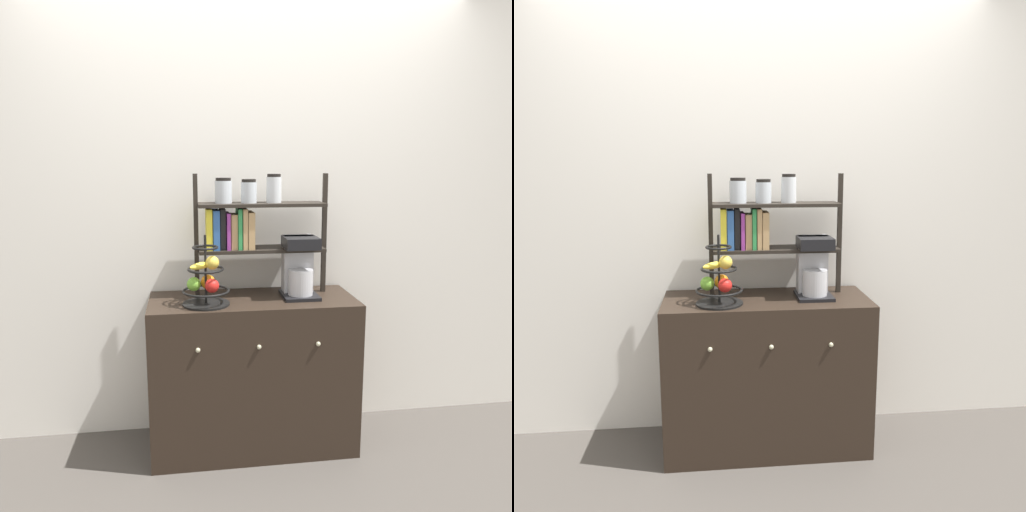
# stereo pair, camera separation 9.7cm
# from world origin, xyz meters

# --- Properties ---
(ground_plane) EXTENTS (12.00, 12.00, 0.00)m
(ground_plane) POSITION_xyz_m (0.00, 0.00, 0.00)
(ground_plane) COLOR #47423D
(wall_back) EXTENTS (7.00, 0.05, 2.60)m
(wall_back) POSITION_xyz_m (0.00, 0.51, 1.30)
(wall_back) COLOR silver
(wall_back) RESTS_ON ground_plane
(sideboard) EXTENTS (1.11, 0.48, 0.85)m
(sideboard) POSITION_xyz_m (0.00, 0.23, 0.43)
(sideboard) COLOR black
(sideboard) RESTS_ON ground_plane
(coffee_maker) EXTENTS (0.19, 0.22, 0.33)m
(coffee_maker) POSITION_xyz_m (0.26, 0.25, 1.02)
(coffee_maker) COLOR black
(coffee_maker) RESTS_ON sideboard
(fruit_stand) EXTENTS (0.24, 0.24, 0.36)m
(fruit_stand) POSITION_xyz_m (-0.25, 0.14, 0.97)
(fruit_stand) COLOR black
(fruit_stand) RESTS_ON sideboard
(shelf_hutch) EXTENTS (0.73, 0.20, 0.66)m
(shelf_hutch) POSITION_xyz_m (-0.03, 0.33, 1.26)
(shelf_hutch) COLOR black
(shelf_hutch) RESTS_ON sideboard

